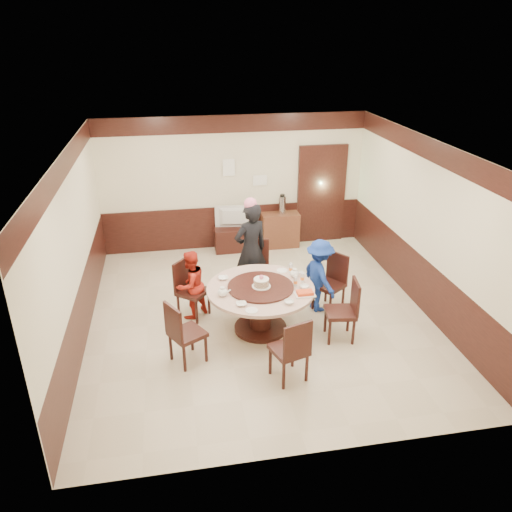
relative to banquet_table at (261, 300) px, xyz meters
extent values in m
plane|color=beige|center=(0.06, 0.41, -0.53)|extent=(6.00, 6.00, 0.00)
plane|color=silver|center=(0.06, 0.41, 2.27)|extent=(6.00, 6.00, 0.00)
cube|color=beige|center=(0.06, 3.41, 0.87)|extent=(5.50, 0.04, 2.80)
cube|color=beige|center=(0.06, -2.59, 0.87)|extent=(5.50, 0.04, 2.80)
cube|color=beige|center=(-2.69, 0.41, 0.87)|extent=(0.04, 6.00, 2.80)
cube|color=beige|center=(2.81, 0.41, 0.87)|extent=(0.04, 6.00, 2.80)
cube|color=black|center=(0.06, 0.41, -0.08)|extent=(5.50, 6.00, 0.90)
cube|color=black|center=(0.06, 0.41, 2.09)|extent=(5.50, 6.00, 0.35)
cube|color=black|center=(1.96, 3.36, 0.52)|extent=(1.05, 0.08, 2.18)
cube|color=#89D594|center=(1.96, 3.38, 0.52)|extent=(0.88, 0.02, 2.05)
cylinder|color=black|center=(0.00, 0.00, -0.50)|extent=(0.83, 0.83, 0.06)
cylinder|color=black|center=(0.00, 0.00, -0.18)|extent=(0.33, 0.33, 0.65)
cylinder|color=#C59E8F|center=(0.00, 0.00, 0.19)|extent=(1.66, 1.66, 0.05)
cylinder|color=black|center=(0.00, 0.00, 0.23)|extent=(1.01, 1.01, 0.03)
cube|color=black|center=(1.24, 0.42, -0.08)|extent=(0.61, 0.61, 0.06)
cube|color=black|center=(1.41, 0.55, 0.19)|extent=(0.28, 0.37, 0.50)
cube|color=black|center=(1.24, 0.42, -0.32)|extent=(0.36, 0.36, 0.42)
cube|color=black|center=(0.15, 1.18, -0.08)|extent=(0.54, 0.54, 0.06)
cube|color=black|center=(0.20, 1.39, 0.19)|extent=(0.42, 0.14, 0.50)
cube|color=black|center=(0.15, 1.18, -0.32)|extent=(0.36, 0.36, 0.42)
cube|color=black|center=(-1.01, 0.60, -0.08)|extent=(0.62, 0.62, 0.06)
cube|color=black|center=(-1.17, 0.73, 0.19)|extent=(0.29, 0.35, 0.50)
cube|color=black|center=(-1.01, 0.60, -0.32)|extent=(0.36, 0.36, 0.42)
cube|color=black|center=(-1.16, -0.61, -0.08)|extent=(0.60, 0.60, 0.06)
cube|color=black|center=(-1.34, -0.72, 0.19)|extent=(0.24, 0.38, 0.50)
cube|color=black|center=(-1.16, -0.61, -0.32)|extent=(0.36, 0.36, 0.42)
cube|color=black|center=(0.15, -1.23, -0.08)|extent=(0.55, 0.55, 0.06)
cube|color=black|center=(0.22, -1.44, 0.19)|extent=(0.41, 0.16, 0.50)
cube|color=black|center=(0.15, -1.23, -0.32)|extent=(0.36, 0.36, 0.42)
cube|color=black|center=(1.14, -0.44, -0.08)|extent=(0.49, 0.49, 0.06)
cube|color=black|center=(1.35, -0.47, 0.19)|extent=(0.09, 0.42, 0.50)
cube|color=black|center=(1.14, -0.44, -0.32)|extent=(0.36, 0.36, 0.42)
imported|color=black|center=(0.05, 1.18, 0.32)|extent=(0.73, 0.60, 1.71)
imported|color=red|center=(-1.04, 0.61, 0.05)|extent=(0.71, 0.70, 1.16)
imported|color=navy|center=(1.07, 0.45, 0.10)|extent=(0.66, 0.91, 1.26)
cylinder|color=white|center=(0.01, -0.02, 0.25)|extent=(0.29, 0.29, 0.01)
cylinder|color=tan|center=(0.01, -0.02, 0.31)|extent=(0.23, 0.23, 0.11)
cylinder|color=white|center=(0.01, -0.02, 0.37)|extent=(0.23, 0.23, 0.01)
sphere|color=pink|center=(0.01, -0.02, 0.41)|extent=(0.07, 0.07, 0.07)
ellipsoid|color=white|center=(-0.60, -0.15, 0.28)|extent=(0.17, 0.15, 0.13)
ellipsoid|color=white|center=(0.59, 0.26, 0.28)|extent=(0.17, 0.15, 0.13)
imported|color=white|center=(-0.53, 0.38, 0.24)|extent=(0.15, 0.15, 0.04)
imported|color=white|center=(0.31, -0.54, 0.24)|extent=(0.14, 0.14, 0.05)
imported|color=white|center=(-0.37, -0.47, 0.24)|extent=(0.15, 0.15, 0.04)
imported|color=white|center=(0.65, -0.13, 0.24)|extent=(0.14, 0.14, 0.04)
cylinder|color=white|center=(-0.25, -0.65, 0.22)|extent=(0.18, 0.18, 0.01)
cylinder|color=white|center=(0.45, 0.50, 0.22)|extent=(0.18, 0.18, 0.01)
cube|color=white|center=(0.60, -0.34, 0.23)|extent=(0.30, 0.20, 0.02)
cube|color=#E14419|center=(0.60, -0.34, 0.26)|extent=(0.24, 0.15, 0.04)
cylinder|color=silver|center=(0.54, -0.04, 0.30)|extent=(0.06, 0.06, 0.16)
cylinder|color=silver|center=(0.67, 0.06, 0.30)|extent=(0.06, 0.06, 0.16)
cylinder|color=silver|center=(0.57, 0.41, 0.30)|extent=(0.06, 0.06, 0.16)
cube|color=black|center=(0.03, 3.16, -0.28)|extent=(0.85, 0.45, 0.50)
imported|color=gray|center=(0.03, 3.16, 0.20)|extent=(0.82, 0.22, 0.47)
cube|color=brown|center=(1.02, 3.19, -0.16)|extent=(0.80, 0.40, 0.75)
cylinder|color=silver|center=(1.06, 3.19, 0.41)|extent=(0.15, 0.15, 0.38)
cube|color=white|center=(-0.04, 3.36, 1.22)|extent=(0.25, 0.00, 0.35)
cube|color=white|center=(0.61, 3.36, 0.92)|extent=(0.30, 0.00, 0.22)
camera|label=1|loc=(-1.25, -6.59, 3.85)|focal=35.00mm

